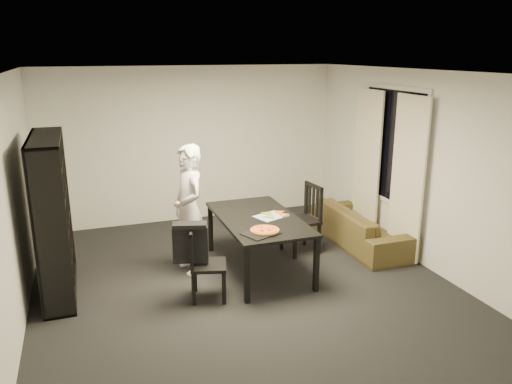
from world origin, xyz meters
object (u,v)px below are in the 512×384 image
object	(u,v)px
bookshelf	(53,216)
person	(189,209)
baking_tray	(261,233)
pepperoni_pizza	(265,230)
sofa	(360,226)
dining_table	(259,222)
chair_right	(306,214)
chair_left	(201,259)

from	to	relation	value
bookshelf	person	bearing A→B (deg)	1.20
baking_tray	pepperoni_pizza	xyz separation A→B (m)	(0.06, 0.03, 0.02)
pepperoni_pizza	sofa	distance (m)	2.13
dining_table	chair_right	size ratio (longest dim) A/B	1.77
chair_right	sofa	xyz separation A→B (m)	(0.89, -0.04, -0.29)
chair_right	sofa	size ratio (longest dim) A/B	0.52
chair_right	pepperoni_pizza	xyz separation A→B (m)	(-0.99, -0.94, 0.19)
pepperoni_pizza	sofa	world-z (taller)	pepperoni_pizza
dining_table	pepperoni_pizza	distance (m)	0.57
pepperoni_pizza	baking_tray	bearing A→B (deg)	-152.54
pepperoni_pizza	sofa	bearing A→B (deg)	25.61
sofa	baking_tray	bearing A→B (deg)	115.67
dining_table	chair_right	xyz separation A→B (m)	(0.87, 0.38, -0.10)
pepperoni_pizza	person	bearing A→B (deg)	131.57
bookshelf	dining_table	size ratio (longest dim) A/B	1.08
dining_table	baking_tray	distance (m)	0.62
person	sofa	world-z (taller)	person
bookshelf	chair_left	xyz separation A→B (m)	(1.58, -0.79, -0.45)
pepperoni_pizza	sofa	size ratio (longest dim) A/B	0.18
baking_tray	dining_table	bearing A→B (deg)	72.83
person	pepperoni_pizza	distance (m)	1.12
baking_tray	sofa	size ratio (longest dim) A/B	0.21
chair_right	chair_left	bearing A→B (deg)	-68.71
person	baking_tray	world-z (taller)	person
dining_table	chair_left	world-z (taller)	chair_left
bookshelf	chair_left	bearing A→B (deg)	-26.39
chair_right	sofa	bearing A→B (deg)	81.40
chair_left	pepperoni_pizza	size ratio (longest dim) A/B	2.50
bookshelf	chair_right	bearing A→B (deg)	2.33
chair_left	chair_right	xyz separation A→B (m)	(1.77, 0.92, 0.07)
bookshelf	pepperoni_pizza	distance (m)	2.51
chair_left	sofa	world-z (taller)	chair_left
chair_left	pepperoni_pizza	distance (m)	0.83
dining_table	person	size ratio (longest dim) A/B	1.04
dining_table	baking_tray	size ratio (longest dim) A/B	4.40
pepperoni_pizza	dining_table	bearing A→B (deg)	77.83
bookshelf	person	size ratio (longest dim) A/B	1.12
bookshelf	dining_table	xyz separation A→B (m)	(2.49, -0.25, -0.28)
chair_right	sofa	distance (m)	0.93
dining_table	baking_tray	bearing A→B (deg)	-107.17
chair_right	baking_tray	world-z (taller)	chair_right
bookshelf	sofa	bearing A→B (deg)	1.35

